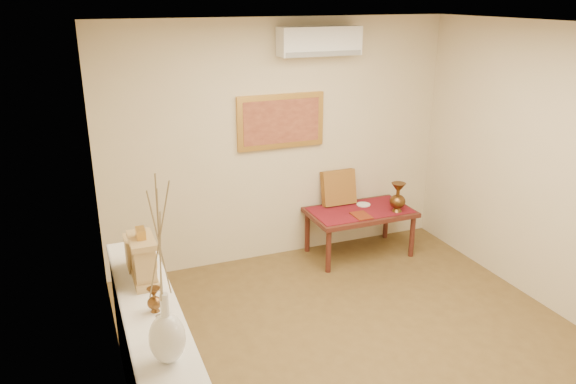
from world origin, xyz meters
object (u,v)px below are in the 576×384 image
display_ledge (153,360)px  brass_urn_tall (398,194)px  wooden_chest (137,252)px  low_table (360,216)px  mantel_clock (143,259)px  white_vase (162,276)px

display_ledge → brass_urn_tall: bearing=29.0°
wooden_chest → low_table: wooden_chest is taller
mantel_clock → low_table: mantel_clock is taller
white_vase → display_ledge: bearing=91.0°
white_vase → display_ledge: size_ratio=0.53×
display_ledge → mantel_clock: (0.03, 0.26, 0.66)m
mantel_clock → wooden_chest: (-0.02, 0.25, -0.05)m
display_ledge → wooden_chest: (0.01, 0.51, 0.61)m
display_ledge → white_vase: bearing=-89.0°
low_table → brass_urn_tall: bearing=-27.6°
white_vase → mantel_clock: (0.01, 0.99, -0.36)m
white_vase → brass_urn_tall: 3.95m
display_ledge → mantel_clock: 0.71m
wooden_chest → low_table: size_ratio=0.20×
mantel_clock → white_vase: bearing=-90.8°
brass_urn_tall → display_ledge: bearing=-151.0°
white_vase → wooden_chest: size_ratio=4.39×
brass_urn_tall → wooden_chest: size_ratio=1.70×
display_ledge → wooden_chest: bearing=89.2°
brass_urn_tall → wooden_chest: (-3.04, -1.17, 0.34)m
white_vase → display_ledge: (-0.01, 0.73, -1.02)m
brass_urn_tall → mantel_clock: mantel_clock is taller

